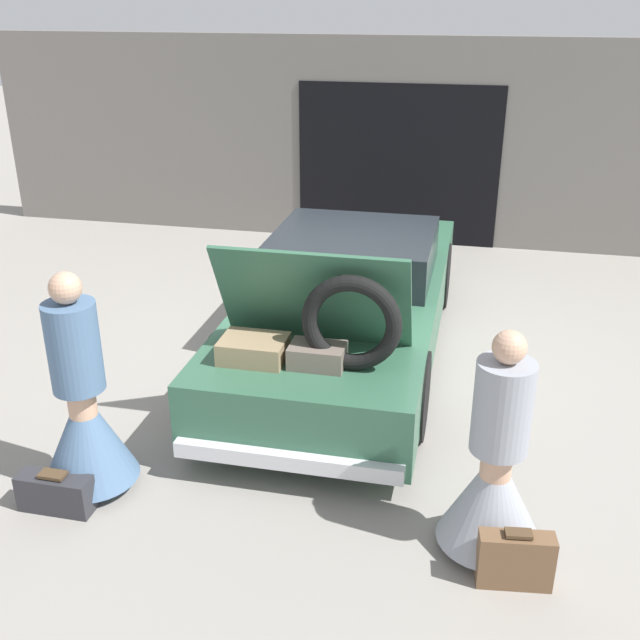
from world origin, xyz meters
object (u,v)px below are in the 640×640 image
person_left (84,416)px  suitcase_beside_left_person (56,493)px  person_right (495,477)px  suitcase_beside_right_person (515,560)px  car (348,301)px

person_left → suitcase_beside_left_person: person_left is taller
person_right → suitcase_beside_right_person: bearing=-161.8°
suitcase_beside_right_person → suitcase_beside_left_person: bearing=179.0°
car → person_left: person_left is taller
person_right → suitcase_beside_right_person: person_right is taller
person_right → suitcase_beside_left_person: (-2.94, -0.25, -0.41)m
car → suitcase_beside_right_person: bearing=-61.9°
car → suitcase_beside_left_person: bearing=-117.8°
car → person_left: 2.93m
car → suitcase_beside_right_person: size_ratio=10.20×
person_left → suitcase_beside_right_person: size_ratio=3.56×
person_left → suitcase_beside_left_person: (-0.11, -0.31, -0.45)m
person_left → person_right: size_ratio=1.07×
car → suitcase_beside_left_person: 3.29m
suitcase_beside_left_person → person_left: bearing=71.3°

